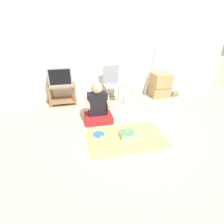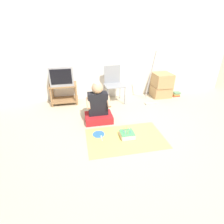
% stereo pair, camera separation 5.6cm
% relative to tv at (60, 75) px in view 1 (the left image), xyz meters
% --- Properties ---
extents(ground_plane, '(16.00, 16.00, 0.00)m').
position_rel_tv_xyz_m(ground_plane, '(1.20, -1.92, -0.70)').
color(ground_plane, beige).
extents(wall_back, '(6.40, 0.06, 2.55)m').
position_rel_tv_xyz_m(wall_back, '(1.20, 0.24, 0.58)').
color(wall_back, silver).
rests_on(wall_back, ground_plane).
extents(tv_stand, '(0.63, 0.42, 0.48)m').
position_rel_tv_xyz_m(tv_stand, '(0.00, -0.00, -0.41)').
color(tv_stand, '#997047').
rests_on(tv_stand, ground_plane).
extents(tv, '(0.52, 0.41, 0.43)m').
position_rel_tv_xyz_m(tv, '(0.00, 0.00, 0.00)').
color(tv, '#99999E').
rests_on(tv, tv_stand).
extents(folding_chair, '(0.47, 0.45, 0.86)m').
position_rel_tv_xyz_m(folding_chair, '(1.19, -0.11, -0.20)').
color(folding_chair, gray).
rests_on(folding_chair, ground_plane).
extents(cardboard_box_stack, '(0.47, 0.48, 0.61)m').
position_rel_tv_xyz_m(cardboard_box_stack, '(2.50, -0.06, -0.39)').
color(cardboard_box_stack, tan).
rests_on(cardboard_box_stack, ground_plane).
extents(dust_mop, '(0.28, 0.42, 1.25)m').
position_rel_tv_xyz_m(dust_mop, '(2.04, -0.39, -0.33)').
color(dust_mop, '#B2ADA3').
rests_on(dust_mop, ground_plane).
extents(book_pile, '(0.20, 0.14, 0.12)m').
position_rel_tv_xyz_m(book_pile, '(2.91, -0.15, -0.64)').
color(book_pile, '#B72D28').
rests_on(book_pile, ground_plane).
extents(person_seated, '(0.53, 0.41, 0.87)m').
position_rel_tv_xyz_m(person_seated, '(0.69, -1.02, -0.40)').
color(person_seated, red).
rests_on(person_seated, ground_plane).
extents(party_cloth, '(1.32, 0.83, 0.01)m').
position_rel_tv_xyz_m(party_cloth, '(1.05, -1.74, -0.69)').
color(party_cloth, '#EAD666').
rests_on(party_cloth, ground_plane).
extents(birthday_cake, '(0.24, 0.24, 0.17)m').
position_rel_tv_xyz_m(birthday_cake, '(1.09, -1.70, -0.65)').
color(birthday_cake, '#F4E0C6').
rests_on(birthday_cake, party_cloth).
extents(paper_plate, '(0.21, 0.21, 0.01)m').
position_rel_tv_xyz_m(paper_plate, '(0.62, -1.54, -0.69)').
color(paper_plate, blue).
rests_on(paper_plate, party_cloth).
extents(plastic_spoon_near, '(0.04, 0.15, 0.01)m').
position_rel_tv_xyz_m(plastic_spoon_near, '(0.65, -1.63, -0.69)').
color(plastic_spoon_near, white).
rests_on(plastic_spoon_near, party_cloth).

